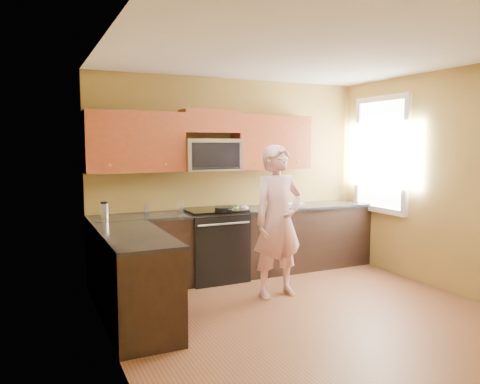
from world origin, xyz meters
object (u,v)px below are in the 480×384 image
microwave (211,171)px  butter_tub (235,210)px  frying_pan (224,211)px  travel_mug (105,218)px  stove (215,244)px  woman (278,221)px

microwave → butter_tub: bearing=-27.6°
frying_pan → travel_mug: travel_mug is taller
stove → butter_tub: 0.53m
woman → frying_pan: (-0.40, 0.68, 0.05)m
microwave → travel_mug: (-1.41, -0.13, -0.53)m
travel_mug → woman: bearing=-27.0°
microwave → travel_mug: size_ratio=3.82×
stove → woman: 1.12m
microwave → frying_pan: (0.03, -0.38, -0.50)m
frying_pan → butter_tub: 0.34m
microwave → frying_pan: 0.63m
microwave → woman: woman is taller
microwave → travel_mug: bearing=-174.9°
butter_tub → travel_mug: (-1.69, 0.02, -0.00)m
butter_tub → microwave: bearing=152.4°
stove → travel_mug: 1.47m
woman → stove: bearing=111.4°
microwave → frying_pan: size_ratio=1.76×
frying_pan → travel_mug: 1.46m
microwave → frying_pan: bearing=-84.9°
stove → microwave: size_ratio=1.25×
stove → woman: size_ratio=0.53×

